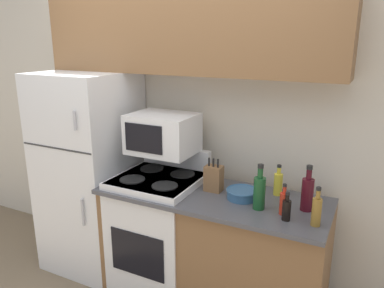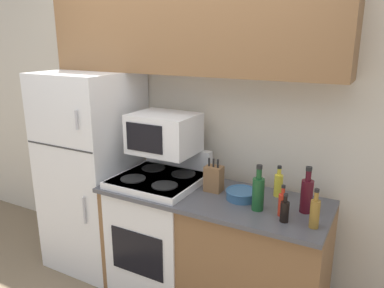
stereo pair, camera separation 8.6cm
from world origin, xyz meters
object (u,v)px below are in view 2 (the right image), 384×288
at_px(bottle_cooking_spray, 278,184).
at_px(bottle_soy_sauce, 285,211).
at_px(knife_block, 214,178).
at_px(bottle_wine_red, 307,194).
at_px(bottle_hot_sauce, 282,204).
at_px(stove, 160,231).
at_px(bottle_vinegar, 315,212).
at_px(bottle_wine_green, 258,192).
at_px(refrigerator, 94,171).
at_px(bowl, 242,194).
at_px(microwave, 164,133).

bearing_deg(bottle_cooking_spray, bottle_soy_sauce, -68.26).
height_order(knife_block, bottle_wine_red, bottle_wine_red).
xyz_separation_m(bottle_wine_red, bottle_hot_sauce, (-0.12, -0.12, -0.04)).
xyz_separation_m(stove, bottle_soy_sauce, (1.00, -0.16, 0.48)).
height_order(bottle_vinegar, bottle_hot_sauce, bottle_vinegar).
height_order(bottle_wine_green, bottle_hot_sauce, bottle_wine_green).
bearing_deg(refrigerator, bottle_hot_sauce, -5.07).
relative_size(bottle_cooking_spray, bottle_wine_red, 0.73).
bearing_deg(bowl, bottle_wine_green, -34.60).
height_order(refrigerator, bowl, refrigerator).
xyz_separation_m(refrigerator, bottle_vinegar, (1.88, -0.21, 0.14)).
bearing_deg(bottle_wine_green, bottle_hot_sauce, -2.69).
relative_size(microwave, bottle_wine_red, 1.62).
bearing_deg(bottle_soy_sauce, bottle_wine_red, 66.81).
xyz_separation_m(bottle_wine_red, bottle_vinegar, (0.09, -0.18, -0.02)).
xyz_separation_m(microwave, bottle_cooking_spray, (0.87, 0.09, -0.28)).
relative_size(refrigerator, bottle_vinegar, 7.03).
bearing_deg(bottle_soy_sauce, bottle_hot_sauce, 116.02).
relative_size(stove, knife_block, 4.50).
relative_size(knife_block, bottle_cooking_spray, 1.11).
relative_size(refrigerator, stove, 1.53).
xyz_separation_m(knife_block, bottle_cooking_spray, (0.43, 0.13, -0.01)).
height_order(microwave, bowl, microwave).
relative_size(bowl, bottle_soy_sauce, 1.21).
relative_size(bottle_cooking_spray, bottle_soy_sauce, 1.22).
bearing_deg(bowl, stove, -178.36).
relative_size(bottle_wine_red, bottle_hot_sauce, 1.50).
xyz_separation_m(bowl, bottle_soy_sauce, (0.34, -0.18, 0.04)).
bearing_deg(bottle_wine_red, bowl, -178.34).
xyz_separation_m(bowl, bottle_wine_red, (0.43, 0.01, 0.08)).
bearing_deg(bottle_soy_sauce, knife_block, 158.84).
bearing_deg(stove, bottle_cooking_spray, 12.48).
height_order(microwave, bottle_wine_green, microwave).
bearing_deg(refrigerator, knife_block, 0.05).
distance_m(refrigerator, bottle_hot_sauce, 1.69).
xyz_separation_m(knife_block, bottle_soy_sauce, (0.57, -0.22, -0.02)).
xyz_separation_m(bottle_cooking_spray, bottle_vinegar, (0.31, -0.34, 0.01)).
xyz_separation_m(microwave, bottle_wine_red, (1.10, -0.07, -0.25)).
relative_size(bottle_wine_green, bottle_hot_sauce, 1.50).
bearing_deg(microwave, bottle_cooking_spray, 5.65).
bearing_deg(bottle_cooking_spray, microwave, -174.35).
bearing_deg(bottle_hot_sauce, bottle_vinegar, -16.34).
bearing_deg(bottle_soy_sauce, bottle_cooking_spray, 111.74).
relative_size(refrigerator, bottle_cooking_spray, 7.67).
bearing_deg(bowl, bottle_soy_sauce, -27.91).
bearing_deg(bottle_vinegar, microwave, 167.84).
distance_m(knife_block, bottle_wine_red, 0.65).
height_order(bowl, bottle_cooking_spray, bottle_cooking_spray).
xyz_separation_m(bottle_cooking_spray, bottle_soy_sauce, (0.14, -0.35, -0.02)).
relative_size(refrigerator, bottle_hot_sauce, 8.44).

